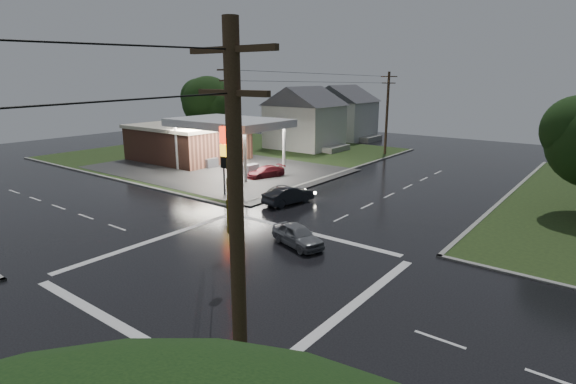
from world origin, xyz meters
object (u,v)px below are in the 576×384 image
Objects in this scene: utility_pole_se at (238,279)px; house_near at (305,117)px; house_far at (343,111)px; tree_nw_behind at (209,103)px; car_crossing at (298,235)px; utility_pole_n at (387,112)px; pylon_sign at (230,150)px; car_pump at (265,172)px; utility_pole_nw at (229,131)px; gas_station at (193,140)px; car_north at (288,195)px.

utility_pole_se is 1.00× the size of house_near.
tree_nw_behind reaches higher than house_far.
tree_nw_behind is 2.57× the size of car_crossing.
house_near is (-11.45, -2.00, -1.06)m from utility_pole_n.
pylon_sign is 1.54× the size of car_crossing.
car_pump is at bearing -30.04° from tree_nw_behind.
utility_pole_nw reaches higher than pylon_sign.
utility_pole_se reaches higher than tree_nw_behind.
utility_pole_n is at bearing 9.91° from house_near.
car_crossing is at bearing -25.53° from car_pump.
gas_station is at bearing 147.77° from utility_pole_nw.
utility_pole_n is (1.00, 27.50, 1.46)m from pylon_sign.
utility_pole_nw and utility_pole_se have the same top height.
utility_pole_nw reaches higher than car_crossing.
car_north is at bearing -32.66° from tree_nw_behind.
utility_pole_nw is at bearing -72.08° from house_far.
car_crossing is at bearing 142.25° from car_north.
gas_station is at bearing -9.91° from car_north.
utility_pole_nw is at bearing 83.47° from car_crossing.
utility_pole_n is at bearing -38.77° from house_far.
utility_pole_nw is (1.00, -1.00, 1.71)m from pylon_sign.
car_north is (4.16, -26.28, -4.75)m from utility_pole_n.
house_near reaches higher than gas_station.
pylon_sign is at bearing -67.72° from house_near.
house_near reaches higher than car_north.
utility_pole_nw is 2.71× the size of car_pump.
house_near is at bearing 112.28° from pylon_sign.
house_near is at bearing 113.37° from utility_pole_nw.
house_near is at bearing 123.79° from utility_pole_se.
utility_pole_nw is 31.82m from tree_nw_behind.
tree_nw_behind is at bearing -155.02° from house_near.
gas_station is 6.72× the size of car_crossing.
car_pump is (12.68, -1.76, -1.96)m from gas_station.
utility_pole_nw is at bearing -66.63° from house_near.
utility_pole_se reaches higher than house_near.
utility_pole_nw reaches higher than gas_station.
utility_pole_nw reaches higher than car_pump.
pylon_sign is at bearing -31.22° from gas_station.
pylon_sign is 39.21m from house_far.
tree_nw_behind is at bearing 140.13° from pylon_sign.
utility_pole_nw is 1.00× the size of house_near.
utility_pole_nw is at bearing -45.00° from pylon_sign.
house_far is 2.84× the size of car_crossing.
tree_nw_behind is at bearing 168.42° from car_pump.
tree_nw_behind reaches higher than car_pump.
gas_station is 2.37× the size of house_near.
utility_pole_n is at bearing 87.92° from pylon_sign.
utility_pole_n is 2.69× the size of car_crossing.
car_north is at bearing -57.26° from house_near.
utility_pole_n is 35.13m from car_crossing.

